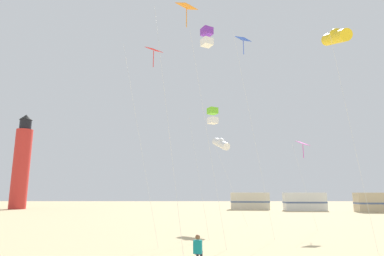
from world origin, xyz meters
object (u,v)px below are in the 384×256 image
kite_diamond_blue (244,48)px  rv_van_white (304,202)px  kite_tube_gold (336,37)px  rv_van_cream (250,201)px  kite_box_violet (207,37)px  lighthouse_distant (21,164)px  kite_diamond_orange (185,16)px  kite_flyer_standing (198,248)px  kite_diamond_magenta (303,146)px  kite_tube_white (221,143)px  kite_diamond_scarlet (152,57)px  kite_box_lime (213,116)px  rv_van_tan (378,202)px

kite_diamond_blue → rv_van_white: kite_diamond_blue is taller
kite_diamond_blue → kite_tube_gold: size_ratio=1.13×
rv_van_cream → kite_tube_gold: bearing=-88.0°
kite_box_violet → rv_van_white: 40.20m
lighthouse_distant → rv_van_white: bearing=-4.9°
kite_diamond_blue → kite_diamond_orange: 7.57m
kite_flyer_standing → kite_diamond_magenta: size_ratio=0.17×
kite_tube_white → kite_diamond_orange: kite_diamond_orange is taller
kite_flyer_standing → lighthouse_distant: bearing=-42.2°
kite_diamond_scarlet → lighthouse_distant: bearing=126.6°
kite_flyer_standing → kite_tube_gold: bearing=-145.4°
kite_box_violet → lighthouse_distant: size_ratio=0.76×
kite_box_lime → kite_diamond_orange: (-1.75, -7.00, 3.64)m
kite_diamond_orange → kite_tube_gold: (8.59, 1.90, -0.22)m
kite_box_violet → kite_box_lime: 5.71m
kite_tube_white → lighthouse_distant: size_ratio=0.48×
kite_flyer_standing → rv_van_white: bearing=-101.6°
kite_diamond_blue → kite_diamond_orange: kite_diamond_blue is taller
kite_tube_gold → kite_box_violet: bearing=172.4°
kite_diamond_orange → kite_diamond_magenta: bearing=49.4°
rv_van_cream → kite_box_violet: bearing=-98.8°
kite_diamond_blue → rv_van_white: (13.96, 31.53, -11.60)m
kite_box_violet → rv_van_white: bearing=64.4°
kite_diamond_scarlet → rv_van_cream: bearing=72.1°
kite_diamond_scarlet → kite_diamond_magenta: (11.47, 6.77, -4.77)m
rv_van_tan → kite_box_lime: bearing=-130.1°
kite_flyer_standing → lighthouse_distant: size_ratio=0.07×
kite_diamond_scarlet → rv_van_white: size_ratio=1.87×
kite_diamond_scarlet → rv_van_white: bearing=59.1°
rv_van_white → kite_box_violet: bearing=-115.0°
kite_diamond_orange → kite_flyer_standing: bearing=-65.6°
kite_box_violet → kite_diamond_orange: 3.15m
kite_flyer_standing → kite_box_violet: kite_box_violet is taller
kite_diamond_scarlet → kite_flyer_standing: bearing=-62.5°
kite_tube_white → lighthouse_distant: lighthouse_distant is taller
lighthouse_distant → rv_van_tan: bearing=-7.8°
kite_diamond_orange → kite_diamond_magenta: (9.27, 10.82, -5.27)m
rv_van_tan → kite_tube_white: bearing=-137.9°
kite_tube_gold → rv_van_tan: (19.06, 32.11, -10.19)m
kite_diamond_scarlet → rv_van_tan: (29.85, 29.96, -9.92)m
kite_flyer_standing → kite_box_lime: bearing=-85.4°
kite_flyer_standing → rv_van_tan: 44.53m
kite_box_violet → rv_van_tan: bearing=49.7°
kite_box_lime → rv_van_white: size_ratio=1.35×
kite_tube_gold → rv_van_cream: size_ratio=1.87×
kite_box_lime → rv_van_white: (16.24, 30.83, -6.77)m
kite_box_lime → lighthouse_distant: bearing=132.5°
kite_diamond_scarlet → kite_box_violet: 3.71m
rv_van_white → rv_van_tan: 10.38m
kite_diamond_scarlet → kite_tube_white: (5.11, 10.32, -4.02)m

